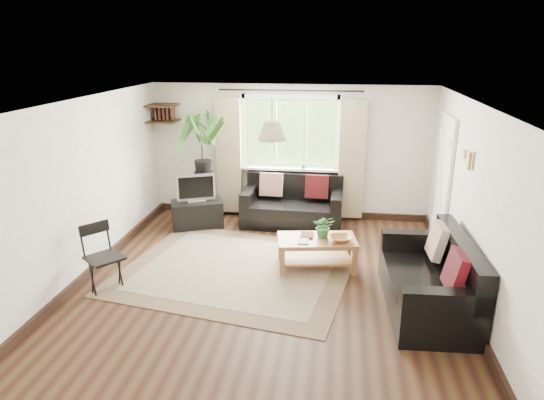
# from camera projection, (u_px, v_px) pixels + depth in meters

# --- Properties ---
(floor) EXTENTS (5.50, 5.50, 0.00)m
(floor) POSITION_uv_depth(u_px,v_px,m) (268.00, 283.00, 6.50)
(floor) COLOR black
(floor) RESTS_ON ground
(ceiling) EXTENTS (5.50, 5.50, 0.00)m
(ceiling) POSITION_uv_depth(u_px,v_px,m) (267.00, 102.00, 5.76)
(ceiling) COLOR white
(ceiling) RESTS_ON floor
(wall_back) EXTENTS (5.00, 0.02, 2.40)m
(wall_back) POSITION_uv_depth(u_px,v_px,m) (290.00, 152.00, 8.72)
(wall_back) COLOR beige
(wall_back) RESTS_ON floor
(wall_front) EXTENTS (5.00, 0.02, 2.40)m
(wall_front) POSITION_uv_depth(u_px,v_px,m) (212.00, 312.00, 3.54)
(wall_front) COLOR beige
(wall_front) RESTS_ON floor
(wall_left) EXTENTS (0.02, 5.50, 2.40)m
(wall_left) POSITION_uv_depth(u_px,v_px,m) (82.00, 190.00, 6.46)
(wall_left) COLOR beige
(wall_left) RESTS_ON floor
(wall_right) EXTENTS (0.02, 5.50, 2.40)m
(wall_right) POSITION_uv_depth(u_px,v_px,m) (474.00, 207.00, 5.80)
(wall_right) COLOR beige
(wall_right) RESTS_ON floor
(rug) EXTENTS (3.53, 3.17, 0.02)m
(rug) POSITION_uv_depth(u_px,v_px,m) (237.00, 269.00, 6.89)
(rug) COLOR beige
(rug) RESTS_ON floor
(window) EXTENTS (2.50, 0.16, 2.16)m
(window) POSITION_uv_depth(u_px,v_px,m) (290.00, 133.00, 8.57)
(window) COLOR white
(window) RESTS_ON wall_back
(door) EXTENTS (0.06, 0.96, 2.06)m
(door) POSITION_uv_depth(u_px,v_px,m) (442.00, 184.00, 7.46)
(door) COLOR silver
(door) RESTS_ON wall_right
(corner_shelf) EXTENTS (0.50, 0.50, 0.34)m
(corner_shelf) POSITION_uv_depth(u_px,v_px,m) (163.00, 113.00, 8.57)
(corner_shelf) COLOR black
(corner_shelf) RESTS_ON wall_back
(pendant_lamp) EXTENTS (0.36, 0.36, 0.54)m
(pendant_lamp) POSITION_uv_depth(u_px,v_px,m) (272.00, 126.00, 6.24)
(pendant_lamp) COLOR beige
(pendant_lamp) RESTS_ON ceiling
(wall_sconce) EXTENTS (0.12, 0.12, 0.28)m
(wall_sconce) POSITION_uv_depth(u_px,v_px,m) (467.00, 157.00, 5.92)
(wall_sconce) COLOR beige
(wall_sconce) RESTS_ON wall_right
(sofa_back) EXTENTS (1.75, 0.92, 0.81)m
(sofa_back) POSITION_uv_depth(u_px,v_px,m) (292.00, 203.00, 8.49)
(sofa_back) COLOR black
(sofa_back) RESTS_ON floor
(sofa_right) EXTENTS (1.86, 1.00, 0.86)m
(sofa_right) POSITION_uv_depth(u_px,v_px,m) (428.00, 276.00, 5.78)
(sofa_right) COLOR black
(sofa_right) RESTS_ON floor
(coffee_table) EXTENTS (1.18, 0.76, 0.45)m
(coffee_table) POSITION_uv_depth(u_px,v_px,m) (316.00, 253.00, 6.89)
(coffee_table) COLOR #955A30
(coffee_table) RESTS_ON floor
(table_plant) EXTENTS (0.31, 0.27, 0.33)m
(table_plant) POSITION_uv_depth(u_px,v_px,m) (324.00, 226.00, 6.82)
(table_plant) COLOR #2E6D2B
(table_plant) RESTS_ON coffee_table
(bowl) EXTENTS (0.35, 0.35, 0.07)m
(bowl) POSITION_uv_depth(u_px,v_px,m) (341.00, 239.00, 6.73)
(bowl) COLOR olive
(bowl) RESTS_ON coffee_table
(book_a) EXTENTS (0.16, 0.21, 0.02)m
(book_a) POSITION_uv_depth(u_px,v_px,m) (298.00, 241.00, 6.72)
(book_a) COLOR silver
(book_a) RESTS_ON coffee_table
(book_b) EXTENTS (0.18, 0.24, 0.02)m
(book_b) POSITION_uv_depth(u_px,v_px,m) (301.00, 235.00, 6.93)
(book_b) COLOR #522620
(book_b) RESTS_ON coffee_table
(tv_stand) EXTENTS (0.98, 0.78, 0.46)m
(tv_stand) POSITION_uv_depth(u_px,v_px,m) (197.00, 214.00, 8.46)
(tv_stand) COLOR black
(tv_stand) RESTS_ON floor
(tv) EXTENTS (0.69, 0.46, 0.50)m
(tv) POSITION_uv_depth(u_px,v_px,m) (196.00, 187.00, 8.31)
(tv) COLOR #A5A5AA
(tv) RESTS_ON tv_stand
(palm_stand) EXTENTS (0.85, 0.85, 1.94)m
(palm_stand) POSITION_uv_depth(u_px,v_px,m) (203.00, 168.00, 8.58)
(palm_stand) COLOR black
(palm_stand) RESTS_ON floor
(folding_chair) EXTENTS (0.64, 0.64, 0.88)m
(folding_chair) POSITION_uv_depth(u_px,v_px,m) (105.00, 259.00, 6.20)
(folding_chair) COLOR black
(folding_chair) RESTS_ON floor
(sill_plant) EXTENTS (0.14, 0.10, 0.27)m
(sill_plant) POSITION_uv_depth(u_px,v_px,m) (303.00, 161.00, 8.61)
(sill_plant) COLOR #2D6023
(sill_plant) RESTS_ON window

